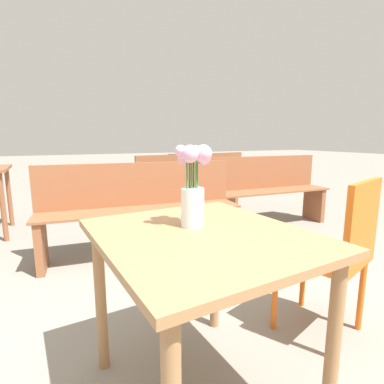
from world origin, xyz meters
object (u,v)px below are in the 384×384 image
flower_vase (193,189)px  cafe_chair (337,249)px  table_front (202,259)px  bicycle (179,171)px  bench_middle (191,179)px  bench_far (268,188)px  bench_near (141,205)px

flower_vase → cafe_chair: size_ratio=0.38×
table_front → bicycle: bicycle is taller
bench_middle → bicycle: 2.42m
bench_far → bicycle: 3.38m
flower_vase → table_front: bearing=-90.5°
cafe_chair → bench_near: 1.71m
flower_vase → bench_far: flower_vase is taller
flower_vase → bench_near: flower_vase is taller
cafe_chair → bench_far: bearing=60.1°
flower_vase → bicycle: size_ratio=0.22×
table_front → bench_near: 1.66m
flower_vase → bicycle: 5.65m
table_front → bench_far: size_ratio=0.60×
bench_near → bench_far: bearing=9.6°
bench_near → bench_middle: bearing=50.1°
bench_far → cafe_chair: bearing=-119.9°
flower_vase → bench_middle: flower_vase is taller
table_front → bench_middle: bench_middle is taller
flower_vase → bench_near: (0.21, 1.56, -0.40)m
table_front → bench_far: (1.90, 1.93, -0.15)m
flower_vase → bench_far: (1.90, 1.84, -0.42)m
bench_far → bicycle: bearing=86.3°
bench_near → bicycle: (1.91, 3.65, -0.14)m
table_front → bench_far: bench_far is taller
bench_near → bench_middle: 1.78m
table_front → bench_near: (0.21, 1.64, -0.14)m
bench_middle → bench_far: (0.55, -1.08, -0.01)m
bicycle → flower_vase: bearing=-112.1°
bench_near → flower_vase: bearing=-97.6°
cafe_chair → flower_vase: bearing=177.2°
cafe_chair → bicycle: cafe_chair is taller
table_front → flower_vase: flower_vase is taller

